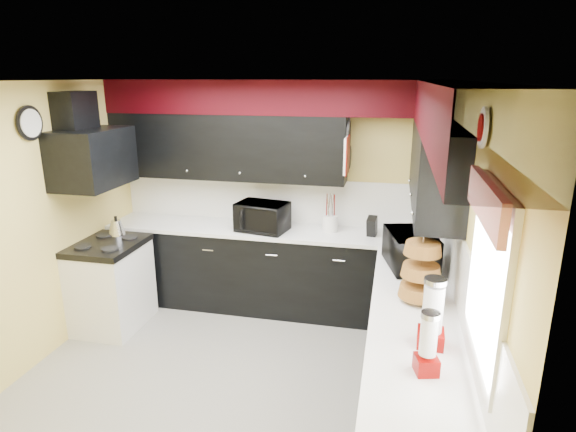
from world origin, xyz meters
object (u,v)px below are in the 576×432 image
object	(u,v)px
utensil_crock	(330,223)
kettle	(117,227)
knife_block	(372,227)
microwave	(411,250)
toaster_oven	(262,217)

from	to	relation	value
utensil_crock	kettle	xyz separation A→B (m)	(-2.19, -0.55, -0.03)
knife_block	kettle	size ratio (longest dim) A/B	1.17
microwave	toaster_oven	bearing A→B (deg)	50.67
toaster_oven	utensil_crock	distance (m)	0.73
utensil_crock	kettle	size ratio (longest dim) A/B	1.01
microwave	utensil_crock	world-z (taller)	microwave
toaster_oven	microwave	world-z (taller)	microwave
microwave	knife_block	size ratio (longest dim) A/B	2.76
kettle	toaster_oven	bearing A→B (deg)	15.66
microwave	kettle	world-z (taller)	microwave
toaster_oven	utensil_crock	bearing A→B (deg)	21.07
kettle	knife_block	bearing A→B (deg)	10.23
microwave	knife_block	distance (m)	0.86
knife_block	kettle	distance (m)	2.68
microwave	utensil_crock	distance (m)	1.18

